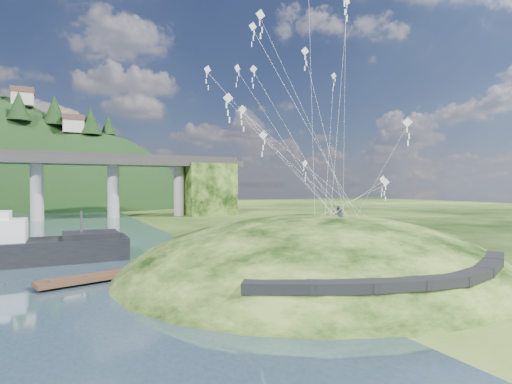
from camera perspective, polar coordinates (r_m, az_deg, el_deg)
name	(u,v)px	position (r m, az deg, el deg)	size (l,w,h in m)	color
ground	(244,287)	(30.84, -1.73, -13.35)	(320.00, 320.00, 0.00)	black
grass_hill	(316,288)	(36.78, 8.62, -13.41)	(36.00, 32.00, 13.00)	black
footpath	(420,275)	(27.05, 22.38, -10.94)	(22.29, 5.84, 0.83)	black
work_barge	(18,247)	(44.85, -30.92, -6.76)	(19.38, 5.37, 6.78)	black
wooden_dock	(121,273)	(35.17, -18.77, -10.95)	(12.76, 5.21, 0.91)	#3E2519
kite_flyers	(338,206)	(37.35, 11.70, -1.98)	(3.05, 3.87, 1.68)	#272C34
kite_swarm	(296,85)	(37.70, 5.74, 14.96)	(18.35, 14.48, 21.24)	white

